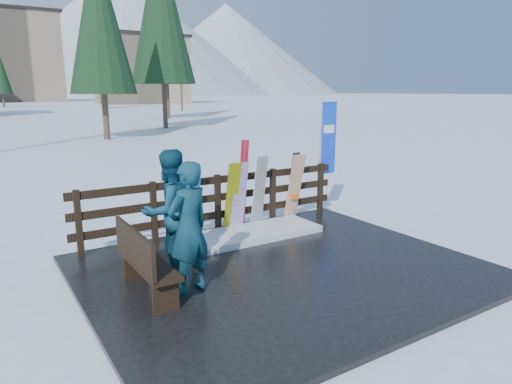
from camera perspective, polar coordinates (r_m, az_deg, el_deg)
ground at (r=7.37m, az=3.39°, el=-9.94°), size 700.00×700.00×0.00m
deck at (r=7.35m, az=3.40°, el=-9.66°), size 6.00×5.00×0.08m
fence at (r=8.93m, az=-4.80°, el=-0.94°), size 5.60×0.10×1.15m
snow_patch at (r=8.78m, az=-0.57°, el=-5.19°), size 2.71×1.00×0.12m
bench at (r=6.36m, az=-13.95°, el=-8.26°), size 0.41×1.50×0.97m
snowboard_0 at (r=8.45m, az=-7.97°, el=-1.48°), size 0.28×0.24×1.41m
snowboard_1 at (r=8.35m, az=-9.79°, el=-2.04°), size 0.28×0.31×1.31m
snowboard_2 at (r=8.82m, az=-3.00°, el=-0.75°), size 0.27×0.32×1.42m
snowboard_3 at (r=8.90m, az=-2.14°, el=-0.67°), size 0.29×0.29×1.40m
snowboard_4 at (r=9.12m, az=0.39°, el=-0.06°), size 0.26×0.27×1.49m
snowboard_5 at (r=9.62m, az=4.84°, el=0.49°), size 0.31×0.37×1.46m
ski_pair_a at (r=8.97m, az=-1.65°, el=0.82°), size 0.16×0.23×1.82m
ski_pair_b at (r=9.67m, az=4.56°, el=0.65°), size 0.17×0.28×1.49m
rental_flag at (r=10.37m, az=8.80°, el=6.15°), size 0.45×0.04×2.60m
person_front at (r=6.23m, az=-8.41°, el=-4.54°), size 0.77×0.62×1.84m
person_back at (r=7.03m, az=-10.70°, el=-2.41°), size 1.04×0.88×1.89m
trees at (r=52.72m, az=-23.45°, el=15.23°), size 42.06×68.79×14.52m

